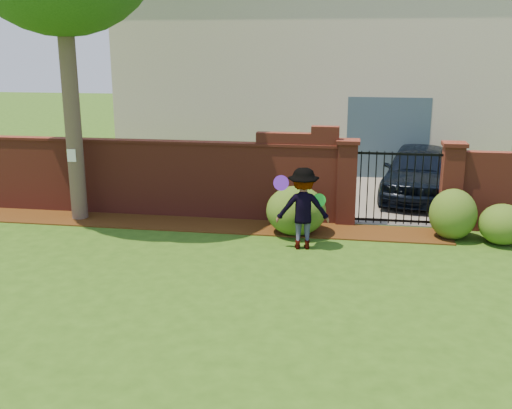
% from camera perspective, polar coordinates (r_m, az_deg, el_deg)
% --- Properties ---
extents(ground, '(80.00, 80.00, 0.01)m').
position_cam_1_polar(ground, '(9.90, -6.05, -7.78)').
color(ground, '#2B5214').
rests_on(ground, ground).
extents(mulch_bed, '(11.10, 1.08, 0.03)m').
position_cam_1_polar(mulch_bed, '(13.17, -6.22, -1.90)').
color(mulch_bed, '#381E0A').
rests_on(mulch_bed, ground).
extents(brick_wall, '(8.70, 0.31, 2.16)m').
position_cam_1_polar(brick_wall, '(13.87, -9.82, 2.71)').
color(brick_wall, maroon).
rests_on(brick_wall, ground).
extents(pillar_left, '(0.50, 0.50, 1.88)m').
position_cam_1_polar(pillar_left, '(13.10, 8.73, 2.19)').
color(pillar_left, maroon).
rests_on(pillar_left, ground).
extents(pillar_right, '(0.50, 0.50, 1.88)m').
position_cam_1_polar(pillar_right, '(13.27, 18.27, 1.76)').
color(pillar_right, maroon).
rests_on(pillar_right, ground).
extents(iron_gate, '(1.78, 0.03, 1.60)m').
position_cam_1_polar(iron_gate, '(13.16, 13.51, 1.54)').
color(iron_gate, black).
rests_on(iron_gate, ground).
extents(driveway, '(3.20, 8.00, 0.01)m').
position_cam_1_polar(driveway, '(17.24, 12.49, 1.81)').
color(driveway, slate).
rests_on(driveway, ground).
extents(house, '(12.40, 6.40, 6.30)m').
position_cam_1_polar(house, '(20.85, 5.42, 13.06)').
color(house, beige).
rests_on(house, ground).
extents(car, '(2.34, 4.29, 1.38)m').
position_cam_1_polar(car, '(15.69, 15.24, 2.94)').
color(car, black).
rests_on(car, ground).
extents(paper_notice, '(0.20, 0.01, 0.28)m').
position_cam_1_polar(paper_notice, '(13.66, -17.35, 4.53)').
color(paper_notice, white).
rests_on(paper_notice, tree).
extents(shrub_left, '(1.25, 1.25, 1.02)m').
position_cam_1_polar(shrub_left, '(12.34, 3.88, -0.59)').
color(shrub_left, '#285118').
rests_on(shrub_left, ground).
extents(shrub_middle, '(0.95, 0.95, 1.04)m').
position_cam_1_polar(shrub_middle, '(12.66, 18.42, -0.89)').
color(shrub_middle, '#285118').
rests_on(shrub_middle, ground).
extents(shrub_right, '(0.92, 0.92, 0.82)m').
position_cam_1_polar(shrub_right, '(12.69, 22.65, -1.78)').
color(shrub_right, '#285118').
rests_on(shrub_right, ground).
extents(man, '(1.11, 0.74, 1.59)m').
position_cam_1_polar(man, '(11.40, 4.52, -0.42)').
color(man, gray).
rests_on(man, ground).
extents(frisbee_purple, '(0.30, 0.10, 0.29)m').
position_cam_1_polar(frisbee_purple, '(11.19, 2.43, 2.09)').
color(frisbee_purple, '#6621D2').
rests_on(frisbee_purple, man).
extents(frisbee_green, '(0.26, 0.09, 0.26)m').
position_cam_1_polar(frisbee_green, '(11.34, 6.09, 0.42)').
color(frisbee_green, green).
rests_on(frisbee_green, man).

